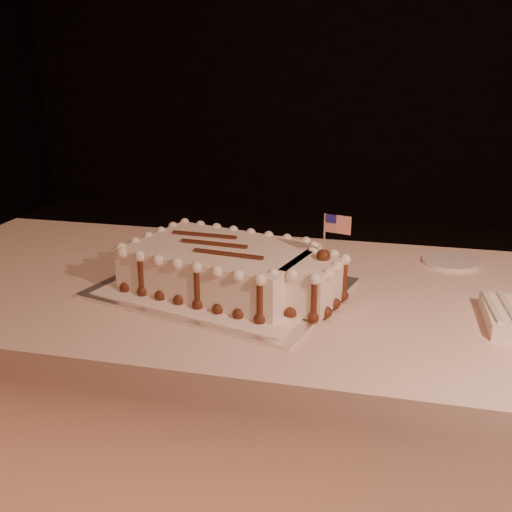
% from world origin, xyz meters
% --- Properties ---
extents(banquet_table, '(2.40, 0.80, 0.75)m').
position_xyz_m(banquet_table, '(0.00, 0.60, 0.38)').
color(banquet_table, beige).
rests_on(banquet_table, ground).
extents(cake_board, '(0.61, 0.51, 0.01)m').
position_xyz_m(cake_board, '(-0.37, 0.56, 0.75)').
color(cake_board, white).
rests_on(cake_board, banquet_table).
extents(doily, '(0.54, 0.46, 0.00)m').
position_xyz_m(doily, '(-0.37, 0.56, 0.76)').
color(doily, white).
rests_on(doily, cake_board).
extents(sheet_cake, '(0.52, 0.37, 0.20)m').
position_xyz_m(sheet_cake, '(-0.34, 0.56, 0.81)').
color(sheet_cake, white).
rests_on(sheet_cake, doily).
extents(side_plate, '(0.14, 0.14, 0.01)m').
position_xyz_m(side_plate, '(0.16, 0.86, 0.76)').
color(side_plate, white).
rests_on(side_plate, banquet_table).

